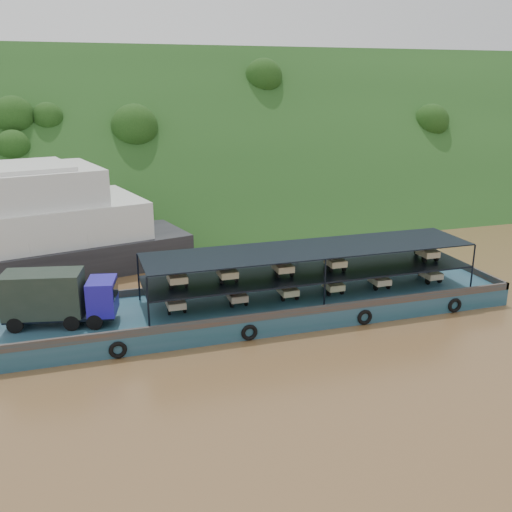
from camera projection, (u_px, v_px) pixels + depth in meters
name	position (u px, v px, depth m)	size (l,w,h in m)	color
ground	(295.00, 308.00, 40.76)	(160.00, 160.00, 0.00)	brown
hillside	(194.00, 207.00, 73.59)	(140.00, 28.00, 28.00)	#193914
cargo_barge	(247.00, 302.00, 38.73)	(35.00, 7.18, 4.57)	#16404E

